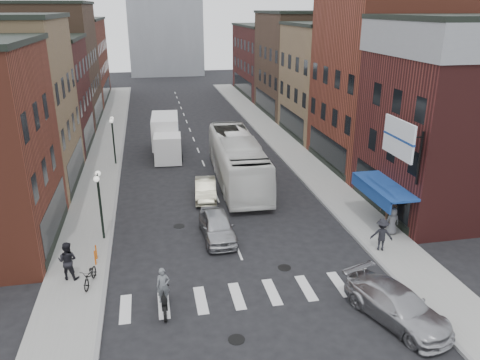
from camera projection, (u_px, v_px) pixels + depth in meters
name	position (u px, v px, depth m)	size (l,w,h in m)	color
ground	(243.00, 262.00, 24.82)	(160.00, 160.00, 0.00)	black
sidewalk_left	(106.00, 152.00, 43.45)	(3.00, 74.00, 0.15)	gray
sidewalk_right	(282.00, 142.00, 46.58)	(3.00, 74.00, 0.15)	gray
curb_left	(122.00, 151.00, 43.76)	(0.20, 74.00, 0.16)	gray
curb_right	(267.00, 143.00, 46.33)	(0.20, 74.00, 0.16)	gray
crosswalk_stripes	(256.00, 294.00, 22.06)	(12.00, 2.20, 0.01)	silver
bldg_left_mid_b	(28.00, 96.00, 42.33)	(10.30, 10.20, 10.30)	#451918
bldg_left_far_a	(48.00, 65.00, 51.92)	(10.30, 12.20, 13.30)	#4B3525
bldg_left_far_b	(67.00, 61.00, 65.14)	(10.30, 16.20, 11.30)	maroon
bldg_right_corner	(461.00, 117.00, 29.57)	(10.30, 9.20, 12.30)	#451918
bldg_right_mid_a	(389.00, 80.00, 37.95)	(10.30, 10.20, 14.30)	maroon
bldg_right_mid_b	(339.00, 81.00, 47.67)	(10.30, 10.20, 11.30)	#9D7F56
bldg_right_far_a	(305.00, 64.00, 57.61)	(10.30, 12.20, 12.30)	#4B3525
bldg_right_far_b	(275.00, 60.00, 70.82)	(10.30, 16.20, 10.30)	#451918
awning_blue	(381.00, 187.00, 27.84)	(1.80, 5.00, 0.78)	navy
billboard_sign	(400.00, 139.00, 24.72)	(1.52, 3.00, 3.70)	black
streetlamp_near	(99.00, 194.00, 26.12)	(0.32, 1.22, 4.11)	black
streetlamp_far	(113.00, 132.00, 38.99)	(0.32, 1.22, 4.11)	black
bike_rack	(96.00, 255.00, 24.43)	(0.08, 0.68, 0.80)	#D8590C
box_truck	(166.00, 137.00, 42.33)	(2.65, 7.86, 3.37)	white
motorcycle_rider	(163.00, 292.00, 20.46)	(0.60, 2.13, 2.17)	black
transit_bus	(237.00, 160.00, 35.48)	(3.01, 12.87, 3.59)	white
sedan_left_near	(217.00, 226.00, 27.14)	(1.81, 4.51, 1.54)	#A9AAAE
sedan_left_far	(206.00, 189.00, 32.85)	(1.43, 4.11, 1.35)	#BAB697
curb_car	(397.00, 305.00, 19.98)	(2.07, 5.10, 1.48)	#A9A9AE
parked_bicycle	(90.00, 276.00, 22.41)	(0.62, 1.79, 0.94)	black
ped_left_solo	(68.00, 261.00, 22.73)	(0.95, 0.55, 1.96)	black
ped_right_a	(382.00, 235.00, 25.47)	(1.18, 0.59, 1.83)	black
ped_right_b	(390.00, 210.00, 28.39)	(1.14, 0.57, 1.95)	#92694A
ped_right_c	(392.00, 221.00, 27.29)	(0.80, 0.52, 1.63)	#5A5C62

